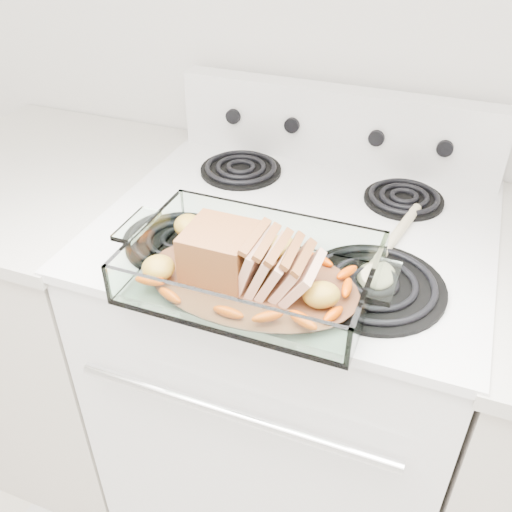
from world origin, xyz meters
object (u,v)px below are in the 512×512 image
(baking_dish, at_px, (252,275))
(electric_range, at_px, (290,373))
(pork_roast, at_px, (239,258))
(counter_left, at_px, (69,314))

(baking_dish, bearing_deg, electric_range, 88.79)
(baking_dish, height_order, pork_roast, pork_roast)
(counter_left, height_order, baking_dish, baking_dish)
(electric_range, xyz_separation_m, baking_dish, (-0.01, -0.24, 0.48))
(electric_range, distance_m, baking_dish, 0.54)
(electric_range, height_order, baking_dish, electric_range)
(counter_left, bearing_deg, pork_roast, -20.46)
(pork_roast, bearing_deg, counter_left, 151.85)
(electric_range, relative_size, pork_roast, 4.80)
(electric_range, distance_m, pork_roast, 0.57)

